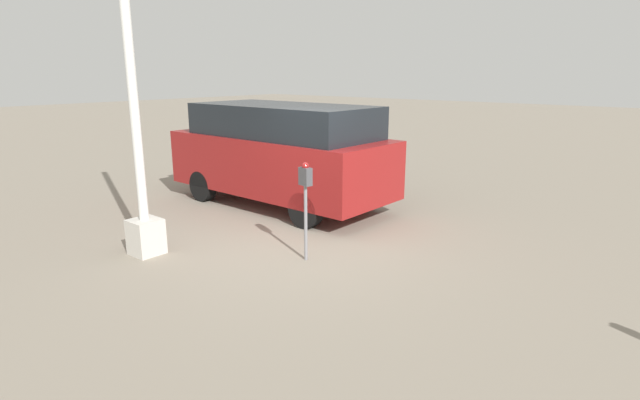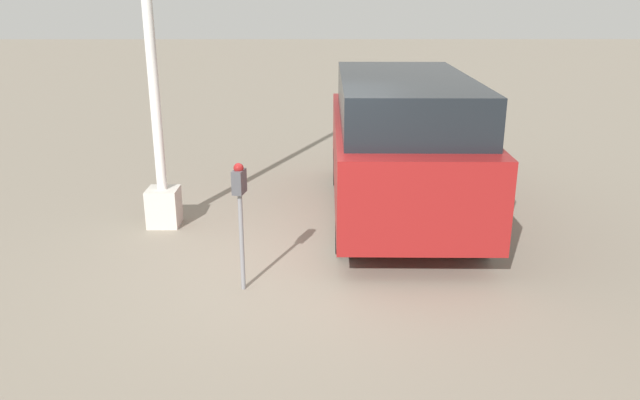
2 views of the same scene
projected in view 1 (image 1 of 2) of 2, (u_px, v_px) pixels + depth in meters
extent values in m
plane|color=gray|center=(301.00, 243.00, 8.22)|extent=(80.00, 80.00, 0.00)
cylinder|color=gray|center=(306.00, 223.00, 7.34)|extent=(0.05, 0.05, 1.14)
cube|color=#47474C|center=(305.00, 176.00, 7.16)|extent=(0.22, 0.15, 0.26)
sphere|color=maroon|center=(305.00, 166.00, 7.13)|extent=(0.11, 0.11, 0.11)
cube|color=beige|center=(146.00, 237.00, 7.66)|extent=(0.44, 0.44, 0.55)
cylinder|color=silver|center=(130.00, 58.00, 7.00)|extent=(0.14, 0.14, 4.74)
cube|color=maroon|center=(280.00, 163.00, 10.38)|extent=(4.88, 2.05, 1.13)
cube|color=black|center=(283.00, 120.00, 10.08)|extent=(3.91, 1.88, 0.63)
cube|color=orange|center=(188.00, 172.00, 11.50)|extent=(0.08, 0.12, 0.20)
cylinder|color=black|center=(203.00, 186.00, 10.82)|extent=(0.67, 0.25, 0.66)
cylinder|color=black|center=(262.00, 174.00, 12.10)|extent=(0.67, 0.25, 0.66)
cylinder|color=black|center=(306.00, 210.00, 8.94)|extent=(0.67, 0.25, 0.66)
cylinder|color=black|center=(362.00, 193.00, 10.21)|extent=(0.67, 0.25, 0.66)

